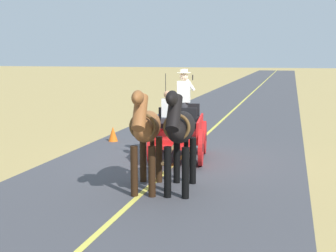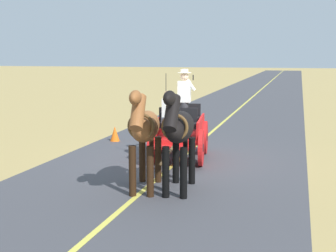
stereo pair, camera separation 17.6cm
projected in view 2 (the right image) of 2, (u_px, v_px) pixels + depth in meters
ground_plane at (180, 160)px, 12.52m from camera, size 200.00×200.00×0.00m
road_surface at (180, 160)px, 12.52m from camera, size 6.76×160.00×0.01m
road_centre_stripe at (180, 159)px, 12.52m from camera, size 0.12×160.00×0.00m
horse_drawn_carriage at (180, 130)px, 12.45m from camera, size 1.72×4.51×2.50m
horse_near_side at (179, 130)px, 9.36m from camera, size 0.68×2.14×2.21m
horse_off_side at (145, 129)px, 9.47m from camera, size 0.79×2.15×2.21m
traffic_cone at (115, 134)px, 15.20m from camera, size 0.32×0.32×0.50m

